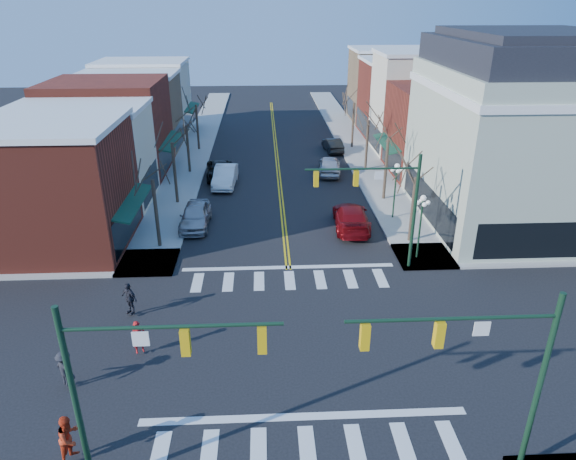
{
  "coord_description": "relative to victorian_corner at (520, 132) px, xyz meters",
  "views": [
    {
      "loc": [
        -1.4,
        -20.03,
        15.16
      ],
      "look_at": [
        -0.05,
        7.21,
        2.8
      ],
      "focal_mm": 32.0,
      "sensor_mm": 36.0,
      "label": 1
    }
  ],
  "objects": [
    {
      "name": "car_right_mid",
      "position": [
        -11.7,
        11.57,
        -5.8
      ],
      "size": [
        2.55,
        5.2,
        1.71
      ],
      "primitive_type": "imported",
      "rotation": [
        0.0,
        0.0,
        3.03
      ],
      "color": "#BBBABF",
      "rests_on": "ground"
    },
    {
      "name": "ground",
      "position": [
        -16.5,
        -14.5,
        -6.66
      ],
      "size": [
        160.0,
        160.0,
        0.0
      ],
      "primitive_type": "plane",
      "color": "black",
      "rests_on": "ground"
    },
    {
      "name": "tree_right_a",
      "position": [
        -8.1,
        -3.5,
        -4.35
      ],
      "size": [
        0.24,
        0.24,
        4.62
      ],
      "primitive_type": "cylinder",
      "color": "#382B21",
      "rests_on": "ground"
    },
    {
      "name": "car_left_far",
      "position": [
        -21.92,
        10.74,
        -5.93
      ],
      "size": [
        2.85,
        5.4,
        1.45
      ],
      "primitive_type": "imported",
      "rotation": [
        0.0,
        0.0,
        0.09
      ],
      "color": "black",
      "rests_on": "ground"
    },
    {
      "name": "traffic_mast_near_right",
      "position": [
        -10.95,
        -21.9,
        -1.95
      ],
      "size": [
        6.6,
        0.28,
        7.2
      ],
      "color": "#14331E",
      "rests_on": "ground"
    },
    {
      "name": "tree_left_d",
      "position": [
        -24.9,
        20.5,
        -4.21
      ],
      "size": [
        0.24,
        0.24,
        4.9
      ],
      "primitive_type": "cylinder",
      "color": "#382B21",
      "rests_on": "ground"
    },
    {
      "name": "pedestrian_dark_b",
      "position": [
        -26.41,
        -16.89,
        -5.67
      ],
      "size": [
        1.23,
        1.14,
        1.67
      ],
      "primitive_type": "imported",
      "rotation": [
        0.0,
        0.0,
        2.49
      ],
      "color": "black",
      "rests_on": "sidewalk_left"
    },
    {
      "name": "bldg_right_brick_b",
      "position": [
        -1.0,
        26.5,
        -2.41
      ],
      "size": [
        10.0,
        8.0,
        8.5
      ],
      "primitive_type": "cube",
      "color": "maroon",
      "rests_on": "ground"
    },
    {
      "name": "car_left_mid",
      "position": [
        -21.3,
        8.74,
        -5.8
      ],
      "size": [
        2.12,
        5.29,
        1.71
      ],
      "primitive_type": "imported",
      "rotation": [
        0.0,
        0.0,
        -0.06
      ],
      "color": "white",
      "rests_on": "ground"
    },
    {
      "name": "bldg_left_tan",
      "position": [
        -32.0,
        21.25,
        -2.76
      ],
      "size": [
        10.0,
        7.5,
        7.8
      ],
      "primitive_type": "cube",
      "color": "#8E714E",
      "rests_on": "ground"
    },
    {
      "name": "traffic_mast_near_left",
      "position": [
        -22.05,
        -21.9,
        -1.95
      ],
      "size": [
        6.6,
        0.28,
        7.2
      ],
      "color": "#14331E",
      "rests_on": "ground"
    },
    {
      "name": "bldg_left_brick_b",
      "position": [
        -32.0,
        13.0,
        -2.41
      ],
      "size": [
        10.0,
        9.0,
        8.5
      ],
      "primitive_type": "cube",
      "color": "maroon",
      "rests_on": "ground"
    },
    {
      "name": "sidewalk_left",
      "position": [
        -25.25,
        5.5,
        -6.58
      ],
      "size": [
        3.5,
        70.0,
        0.15
      ],
      "primitive_type": "cube",
      "color": "#9E9B93",
      "rests_on": "ground"
    },
    {
      "name": "tree_left_c",
      "position": [
        -24.9,
        12.5,
        -4.38
      ],
      "size": [
        0.24,
        0.24,
        4.55
      ],
      "primitive_type": "cylinder",
      "color": "#382B21",
      "rests_on": "ground"
    },
    {
      "name": "bldg_left_brick_a",
      "position": [
        -32.0,
        -2.75,
        -2.66
      ],
      "size": [
        10.0,
        8.5,
        8.0
      ],
      "primitive_type": "cube",
      "color": "maroon",
      "rests_on": "ground"
    },
    {
      "name": "tree_right_c",
      "position": [
        -8.1,
        12.5,
        -4.24
      ],
      "size": [
        0.24,
        0.24,
        4.83
      ],
      "primitive_type": "cylinder",
      "color": "#382B21",
      "rests_on": "ground"
    },
    {
      "name": "bldg_left_stucco_a",
      "position": [
        -32.0,
        5.0,
        -2.91
      ],
      "size": [
        10.0,
        7.0,
        7.5
      ],
      "primitive_type": "cube",
      "color": "beige",
      "rests_on": "ground"
    },
    {
      "name": "car_right_near",
      "position": [
        -11.7,
        -0.98,
        -5.81
      ],
      "size": [
        2.71,
        5.96,
        1.69
      ],
      "primitive_type": "imported",
      "rotation": [
        0.0,
        0.0,
        3.08
      ],
      "color": "maroon",
      "rests_on": "ground"
    },
    {
      "name": "car_right_far",
      "position": [
        -10.41,
        19.3,
        -5.93
      ],
      "size": [
        2.01,
        4.53,
        1.45
      ],
      "primitive_type": "imported",
      "rotation": [
        0.0,
        0.0,
        3.25
      ],
      "color": "black",
      "rests_on": "ground"
    },
    {
      "name": "tree_right_d",
      "position": [
        -8.1,
        20.5,
        -4.17
      ],
      "size": [
        0.24,
        0.24,
        4.97
      ],
      "primitive_type": "cylinder",
      "color": "#382B21",
      "rests_on": "ground"
    },
    {
      "name": "tree_left_a",
      "position": [
        -24.9,
        -3.5,
        -4.28
      ],
      "size": [
        0.24,
        0.24,
        4.76
      ],
      "primitive_type": "cylinder",
      "color": "#382B21",
      "rests_on": "ground"
    },
    {
      "name": "bldg_left_stucco_b",
      "position": [
        -32.0,
        29.0,
        -2.56
      ],
      "size": [
        10.0,
        8.0,
        8.2
      ],
      "primitive_type": "cube",
      "color": "beige",
      "rests_on": "ground"
    },
    {
      "name": "traffic_mast_far_right",
      "position": [
        -10.95,
        -7.1,
        -1.95
      ],
      "size": [
        6.6,
        0.28,
        7.2
      ],
      "color": "#14331E",
      "rests_on": "ground"
    },
    {
      "name": "lamppost_corner",
      "position": [
        -8.3,
        -6.0,
        -3.7
      ],
      "size": [
        0.36,
        0.36,
        4.33
      ],
      "color": "#14331E",
      "rests_on": "ground"
    },
    {
      "name": "pedestrian_dark_a",
      "position": [
        -24.97,
        -11.53,
        -5.62
      ],
      "size": [
        1.1,
        0.95,
        1.78
      ],
      "primitive_type": "imported",
      "rotation": [
        0.0,
        0.0,
        -0.61
      ],
      "color": "#202129",
      "rests_on": "sidewalk_left"
    },
    {
      "name": "bldg_right_brick_a",
      "position": [
        -1.0,
        11.25,
        -2.66
      ],
      "size": [
        10.0,
        8.5,
        8.0
      ],
      "primitive_type": "cube",
      "color": "maroon",
      "rests_on": "ground"
    },
    {
      "name": "bldg_right_stucco",
      "position": [
        -1.0,
        19.0,
        -1.66
      ],
      "size": [
        10.0,
        7.0,
        10.0
      ],
      "primitive_type": "cube",
      "color": "beige",
      "rests_on": "ground"
    },
    {
      "name": "pedestrian_red_a",
      "position": [
        -23.8,
        -14.81,
        -5.69
      ],
      "size": [
        0.7,
        0.6,
        1.63
      ],
      "primitive_type": "imported",
      "rotation": [
        0.0,
        0.0,
        0.42
      ],
      "color": "#AD1214",
      "rests_on": "sidewalk_left"
    },
    {
      "name": "lamppost_midblock",
      "position": [
        -8.3,
        0.5,
        -3.7
      ],
      "size": [
        0.36,
        0.36,
        4.33
      ],
      "color": "#14331E",
      "rests_on": "ground"
    },
    {
      "name": "tree_right_b",
      "position": [
        -8.1,
        4.5,
        -4.07
      ],
      "size": [
        0.24,
        0.24,
        5.18
      ],
      "primitive_type": "cylinder",
      "color": "#382B21",
      "rests_on": "ground"
    },
    {
      "name": "victorian_corner",
      "position": [
        0.0,
        0.0,
        0.0
      ],
      "size": [
        12.25,
        14.25,
        13.3
      ],
      "color": "#AAB59D",
      "rests_on": "ground"
    },
    {
      "name": "pedestrian_red_b",
      "position": [
        -24.9,
        -20.81,
        -5.56
      ],
      "size": [
        0.99,
        1.11,
        1.89
      ],
      "primitive_type": "imported",
      "rotation": [
        0.0,
        0.0,
        1.22
      ],
      "color": "red",
      "rests_on": "sidewalk_left"
    },
    {
      "name": "tree_left_b",
      "position": [
        -24.9,
        4.5,
        -4.14
      ],
      "size": [
        0.24,
        0.24,
        5.04
      ],
      "primitive_type": "cylinder",
      "color": "#382B21",
      "rests_on": "ground"
    },
    {
      "name": "bldg_right_tan",
      "position": [
        -1.0,
        34.5,
        -2.16
      ],
      "size": [
        10.0,
        8.0,
        9.0
      ],
      "primitive_type": "cube",
      "color": "#8E714E",
      "rests_on": "ground"
    },
    {
      "name": "sidewalk_right",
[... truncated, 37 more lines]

